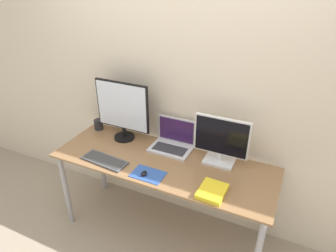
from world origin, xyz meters
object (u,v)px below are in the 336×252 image
Objects in this scene: laptop at (173,141)px; keyboard at (105,160)px; monitor_left at (122,109)px; monitor_right at (221,141)px; mouse at (144,173)px; book at (212,191)px; mug at (99,124)px.

keyboard is at bearing -133.65° from laptop.
monitor_left is 1.54× the size of laptop.
monitor_right reaches higher than keyboard.
monitor_right is 0.45m from laptop.
monitor_right is 0.64m from mouse.
monitor_left reaches higher than book.
monitor_left is 8.86× the size of mouse.
book is at bearing -80.40° from monitor_right.
laptop is 0.46m from mouse.
monitor_right is 1.89× the size of book.
monitor_right is at bearing -0.01° from monitor_left.
keyboard is at bearing -48.85° from mug.
book is at bearing -21.70° from monitor_left.
monitor_right is 7.09× the size of mouse.
laptop is (-0.43, 0.05, -0.14)m from monitor_right.
mug reaches higher than book.
mug is (-1.21, 0.04, -0.15)m from monitor_right.
book is (0.90, 0.00, 0.01)m from keyboard.
laptop is at bearing 0.63° from mug.
mouse is (-0.46, -0.41, -0.18)m from monitor_right.
monitor_left is at bearing 98.06° from keyboard.
mouse reaches higher than book.
book is 1.34m from mug.
mouse is at bearing -138.14° from monitor_right.
book is at bearing -18.26° from mug.
monitor_right is 1.09× the size of keyboard.
monitor_left is at bearing -7.02° from mug.
monitor_left reaches higher than mug.
mouse is at bearing -31.09° from mug.
laptop is 0.88× the size of keyboard.
mug is (-1.27, 0.42, 0.03)m from book.
monitor_right reaches higher than laptop.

